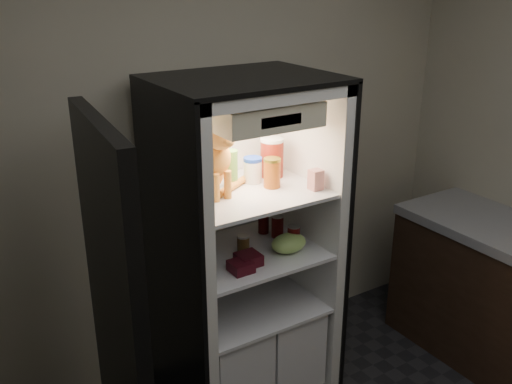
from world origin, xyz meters
The scene contains 16 objects.
room_shell centered at (0.00, 0.00, 1.62)m, with size 3.60×3.60×3.60m.
refrigerator centered at (0.00, 1.38, 0.79)m, with size 0.90×0.72×1.88m.
fridge_door centered at (-0.85, 0.98, 0.91)m, with size 0.15×0.87×1.85m.
tabby_cat centered at (-0.19, 1.40, 1.46)m, with size 0.38×0.42×0.44m.
parmesan_shaker centered at (-0.05, 1.41, 1.39)m, with size 0.08×0.08×0.20m.
mayo_tub centered at (0.09, 1.41, 1.36)m, with size 0.10×0.10×0.14m.
salsa_jar centered at (0.13, 1.29, 1.37)m, with size 0.09×0.09×0.16m.
pepper_jar centered at (0.23, 1.43, 1.40)m, with size 0.13×0.13×0.22m.
cream_carton centered at (0.31, 1.14, 1.34)m, with size 0.06×0.06×0.11m, color silver.
soda_can_a centered at (0.20, 1.47, 1.00)m, with size 0.06×0.06×0.11m.
soda_can_b centered at (0.23, 1.38, 1.00)m, with size 0.07×0.07×0.13m.
soda_can_c centered at (0.23, 1.22, 1.00)m, with size 0.07×0.07×0.13m.
condiment_jar centered at (-0.02, 1.33, 0.99)m, with size 0.07×0.07×0.09m.
grape_bag centered at (0.18, 1.19, 0.99)m, with size 0.20×0.15×0.10m, color #88B856.
berry_box_left centered at (-0.15, 1.14, 0.97)m, with size 0.11×0.11×0.06m, color #520D19.
berry_box_right centered at (-0.08, 1.18, 0.97)m, with size 0.12×0.12×0.06m, color #520D19.
Camera 1 is at (-1.45, -1.04, 2.34)m, focal length 40.00 mm.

